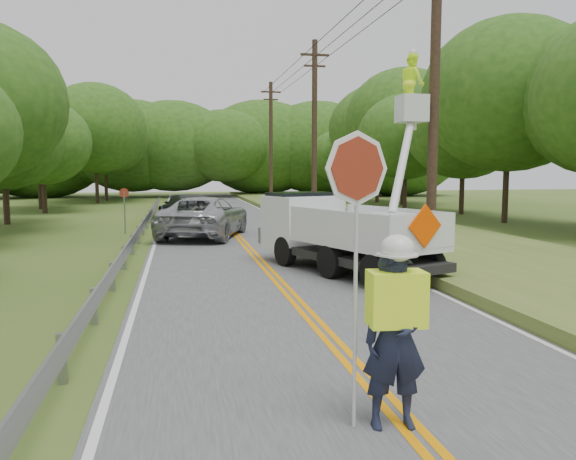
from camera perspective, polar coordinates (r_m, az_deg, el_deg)
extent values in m
plane|color=#385517|center=(7.86, 8.71, -15.60)|extent=(140.00, 140.00, 0.00)
cube|color=#434446|center=(21.21, -4.13, -1.76)|extent=(7.20, 96.00, 0.02)
cube|color=#F58F00|center=(21.20, -4.40, -1.73)|extent=(0.12, 96.00, 0.00)
cube|color=#F58F00|center=(21.22, -3.86, -1.72)|extent=(0.12, 96.00, 0.00)
cube|color=silver|center=(21.08, -13.49, -1.92)|extent=(0.12, 96.00, 0.00)
cube|color=silver|center=(21.89, 4.87, -1.49)|extent=(0.12, 96.00, 0.00)
cube|color=gray|center=(8.42, -21.89, -11.96)|extent=(0.12, 0.14, 0.70)
cube|color=gray|center=(11.27, -19.01, -7.31)|extent=(0.12, 0.14, 0.70)
cube|color=gray|center=(14.19, -17.34, -4.54)|extent=(0.12, 0.14, 0.70)
cube|color=gray|center=(17.13, -16.25, -2.72)|extent=(0.12, 0.14, 0.70)
cube|color=gray|center=(20.09, -15.48, -1.43)|extent=(0.12, 0.14, 0.70)
cube|color=gray|center=(23.06, -14.91, -0.47)|extent=(0.12, 0.14, 0.70)
cube|color=gray|center=(26.04, -14.47, 0.27)|extent=(0.12, 0.14, 0.70)
cube|color=gray|center=(29.02, -14.12, 0.85)|extent=(0.12, 0.14, 0.70)
cube|color=gray|center=(32.01, -13.84, 1.33)|extent=(0.12, 0.14, 0.70)
cube|color=gray|center=(34.99, -13.60, 1.73)|extent=(0.12, 0.14, 0.70)
cube|color=gray|center=(37.98, -13.40, 2.06)|extent=(0.12, 0.14, 0.70)
cube|color=gray|center=(40.98, -13.23, 2.34)|extent=(0.12, 0.14, 0.70)
cube|color=gray|center=(43.97, -13.08, 2.59)|extent=(0.12, 0.14, 0.70)
cube|color=gray|center=(22.04, -14.84, -0.11)|extent=(0.05, 48.00, 0.34)
cylinder|color=black|center=(17.68, 14.56, 12.72)|extent=(0.30, 0.30, 10.00)
cylinder|color=black|center=(31.83, 2.69, 9.85)|extent=(0.30, 0.30, 10.00)
cube|color=black|center=(32.38, 2.73, 17.29)|extent=(1.60, 0.12, 0.12)
cube|color=black|center=(32.27, 2.72, 16.24)|extent=(1.20, 0.10, 0.10)
cylinder|color=black|center=(46.52, -1.74, 8.66)|extent=(0.30, 0.30, 10.00)
cube|color=black|center=(46.90, -1.75, 13.79)|extent=(1.60, 0.12, 0.12)
cube|color=black|center=(46.82, -1.75, 13.06)|extent=(1.20, 0.10, 0.10)
cylinder|color=black|center=(26.05, 4.74, 19.83)|extent=(0.03, 43.00, 0.03)
cylinder|color=black|center=(26.24, 6.30, 19.71)|extent=(0.03, 43.00, 0.03)
cylinder|color=black|center=(26.45, 7.84, 19.58)|extent=(0.03, 43.00, 0.03)
cube|color=#506326|center=(23.13, 13.61, -0.92)|extent=(7.00, 96.00, 0.30)
cylinder|color=#332319|center=(33.74, -26.63, 2.80)|extent=(0.32, 0.32, 2.69)
ellipsoid|color=#234A14|center=(33.75, -26.89, 8.38)|extent=(6.29, 6.29, 5.53)
cylinder|color=#332319|center=(41.38, -23.43, 3.47)|extent=(0.32, 0.32, 2.77)
ellipsoid|color=#234A14|center=(41.39, -23.63, 8.15)|extent=(6.46, 6.46, 5.68)
cylinder|color=#332319|center=(45.91, -23.77, 3.73)|extent=(0.32, 0.32, 2.86)
ellipsoid|color=#234A14|center=(45.93, -23.96, 8.09)|extent=(6.68, 6.68, 5.88)
cylinder|color=#332319|center=(52.23, -18.78, 4.65)|extent=(0.32, 0.32, 3.79)
ellipsoid|color=#234A14|center=(52.35, -18.95, 9.72)|extent=(8.84, 8.84, 7.78)
cylinder|color=#332319|center=(56.45, -17.93, 4.60)|extent=(0.32, 0.32, 3.48)
ellipsoid|color=#234A14|center=(56.52, -18.07, 8.91)|extent=(8.12, 8.12, 7.15)
cylinder|color=#332319|center=(33.23, 21.16, 4.14)|extent=(0.32, 0.32, 4.02)
ellipsoid|color=#234A14|center=(33.46, 21.49, 12.58)|extent=(9.39, 9.39, 8.26)
cylinder|color=#332319|center=(38.90, 17.18, 3.98)|extent=(0.32, 0.32, 3.33)
ellipsoid|color=#234A14|center=(38.98, 17.37, 9.96)|extent=(7.76, 7.76, 6.83)
cylinder|color=#332319|center=(44.35, 11.74, 4.24)|extent=(0.32, 0.32, 3.16)
ellipsoid|color=#234A14|center=(44.41, 11.85, 9.23)|extent=(7.37, 7.37, 6.49)
cylinder|color=#332319|center=(48.64, 11.51, 4.97)|extent=(0.32, 0.32, 4.13)
ellipsoid|color=#234A14|center=(48.81, 11.64, 10.90)|extent=(9.63, 9.63, 8.48)
cylinder|color=#332319|center=(51.74, 9.03, 4.90)|extent=(0.32, 0.32, 3.82)
ellipsoid|color=#234A14|center=(51.86, 9.11, 10.05)|extent=(8.90, 8.90, 7.83)
cylinder|color=#332319|center=(56.99, 5.10, 4.40)|extent=(0.32, 0.32, 2.52)
ellipsoid|color=#234A14|center=(56.98, 5.13, 7.49)|extent=(5.88, 5.88, 5.17)
ellipsoid|color=#234A14|center=(66.47, -23.86, 7.80)|extent=(15.24, 11.43, 11.43)
ellipsoid|color=#234A14|center=(64.92, -19.74, 8.01)|extent=(10.81, 8.11, 8.11)
ellipsoid|color=#234A14|center=(63.51, -15.51, 8.20)|extent=(13.22, 9.91, 9.91)
ellipsoid|color=#234A14|center=(63.07, -11.56, 8.31)|extent=(13.11, 9.84, 9.84)
ellipsoid|color=#234A14|center=(61.52, -6.44, 8.45)|extent=(10.34, 7.76, 7.76)
ellipsoid|color=#234A14|center=(65.42, -2.62, 8.34)|extent=(14.39, 10.79, 10.79)
ellipsoid|color=#234A14|center=(65.87, 3.11, 8.32)|extent=(14.20, 10.65, 10.65)
ellipsoid|color=#234A14|center=(66.08, 6.63, 8.28)|extent=(11.00, 8.25, 8.25)
ellipsoid|color=#234A14|center=(65.78, 11.11, 8.22)|extent=(14.92, 11.19, 11.19)
imported|color=#191E33|center=(6.47, 10.83, -10.79)|extent=(0.77, 0.54, 2.02)
cube|color=#D5FD20|center=(6.35, 10.91, -6.83)|extent=(0.64, 0.42, 0.61)
ellipsoid|color=white|center=(6.25, 11.01, -1.82)|extent=(0.38, 0.38, 0.30)
cylinder|color=#B7B7B7|center=(6.29, 6.82, -7.40)|extent=(0.04, 0.04, 2.82)
cylinder|color=maroon|center=(6.12, 6.99, 6.19)|extent=(0.78, 0.28, 0.81)
cylinder|color=black|center=(13.68, 8.80, -4.24)|extent=(0.57, 0.92, 0.88)
cylinder|color=black|center=(14.92, 14.20, -3.50)|extent=(0.57, 0.92, 0.88)
cylinder|color=black|center=(15.10, 4.26, -3.21)|extent=(0.57, 0.92, 0.88)
cylinder|color=black|center=(16.24, 9.54, -2.63)|extent=(0.57, 0.92, 0.88)
cylinder|color=black|center=(17.00, -0.28, -2.16)|extent=(0.57, 0.92, 0.88)
cylinder|color=black|center=(18.02, 4.72, -1.71)|extent=(0.57, 0.92, 0.88)
cube|color=black|center=(15.86, 6.38, -2.56)|extent=(3.88, 6.19, 0.23)
cube|color=silver|center=(15.30, 7.88, -1.15)|extent=(3.47, 4.71, 0.20)
cube|color=silver|center=(14.61, 4.76, 0.36)|extent=(1.54, 3.98, 0.83)
cube|color=silver|center=(15.93, 10.80, 0.75)|extent=(1.54, 3.98, 0.83)
cube|color=silver|center=(13.70, 13.49, -0.16)|extent=(2.00, 0.80, 0.83)
cube|color=silver|center=(17.78, 1.48, 0.80)|extent=(2.55, 2.36, 1.66)
cube|color=black|center=(17.89, 1.16, 2.75)|extent=(2.14, 1.77, 0.69)
cube|color=silver|center=(14.49, 10.45, 0.23)|extent=(1.07, 1.07, 0.74)
cube|color=silver|center=(17.36, 12.40, 11.88)|extent=(0.78, 0.78, 0.78)
imported|color=#D5FD20|center=(17.45, 12.46, 14.38)|extent=(0.62, 0.80, 1.65)
cube|color=#FE4A00|center=(13.65, 13.70, 0.39)|extent=(0.99, 0.40, 1.04)
imported|color=#A9ABB0|center=(24.66, -8.43, 1.35)|extent=(4.60, 6.87, 1.75)
imported|color=#35383C|center=(31.91, -10.24, 2.21)|extent=(3.53, 5.79, 1.57)
cylinder|color=gray|center=(26.69, -16.20, 1.72)|extent=(0.06, 0.06, 1.96)
cylinder|color=maroon|center=(26.64, -16.25, 3.63)|extent=(0.43, 0.16, 0.45)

